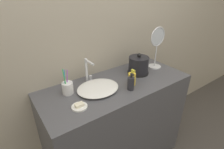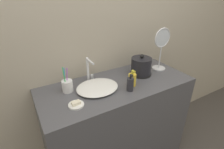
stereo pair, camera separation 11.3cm
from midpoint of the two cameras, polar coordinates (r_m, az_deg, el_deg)
The scene contains 10 objects.
wall_back at distance 1.53m, azimuth -1.62°, elevation 14.19°, with size 6.00×0.04×2.60m.
vanity_counter at distance 1.72m, azimuth 3.60°, elevation -16.45°, with size 1.28×0.54×0.92m.
sink_basin at distance 1.36m, azimuth -2.42°, elevation -4.19°, with size 0.33×0.28×0.04m.
faucet at distance 1.45m, azimuth -5.32°, elevation 1.95°, with size 0.06×0.14×0.20m.
electric_kettle at distance 1.60m, azimuth 11.49°, elevation 2.45°, with size 0.20×0.20×0.19m.
toothbrush_cup at distance 1.35m, azimuth -12.06°, elevation -3.66°, with size 0.08×0.08×0.20m.
lotion_bottle at distance 1.34m, azimuth 8.39°, elevation -3.19°, with size 0.05×0.05×0.14m.
shampoo_bottle at distance 1.41m, azimuth 8.89°, elevation -1.71°, with size 0.06×0.06×0.14m.
soap_dish at distance 1.20m, azimuth -8.97°, elevation -9.68°, with size 0.11×0.11×0.03m.
vanity_mirror at distance 1.70m, azimuth 17.71°, elevation 8.74°, with size 0.18×0.13×0.40m.
Camera 2 is at (-0.67, -0.79, 1.64)m, focal length 28.00 mm.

